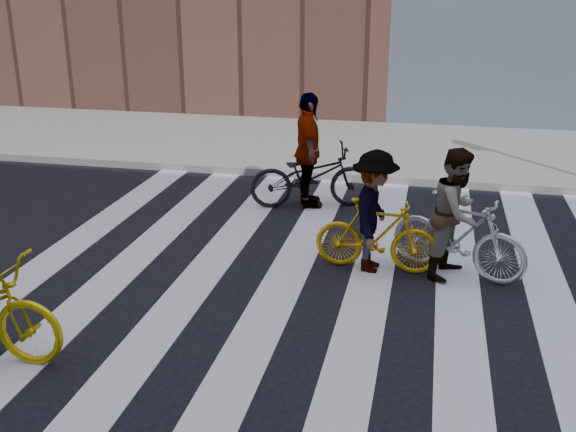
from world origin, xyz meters
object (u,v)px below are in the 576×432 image
(bike_yellow_right, at_px, (377,235))
(rider_mid, at_px, (456,213))
(rider_rear, at_px, (308,151))
(rider_right, at_px, (374,212))
(bike_silver_mid, at_px, (458,235))
(bike_dark_rear, at_px, (311,176))

(bike_yellow_right, height_order, rider_mid, rider_mid)
(rider_mid, distance_m, rider_rear, 3.33)
(rider_rear, bearing_deg, rider_mid, -151.92)
(rider_right, xyz_separation_m, rider_rear, (-1.33, 2.40, 0.15))
(bike_silver_mid, relative_size, bike_yellow_right, 1.11)
(bike_silver_mid, relative_size, rider_right, 1.12)
(bike_silver_mid, bearing_deg, rider_right, 117.47)
(bike_yellow_right, height_order, rider_rear, rider_rear)
(bike_yellow_right, relative_size, bike_dark_rear, 0.81)
(bike_silver_mid, xyz_separation_m, bike_yellow_right, (-1.05, -0.08, -0.05))
(bike_yellow_right, relative_size, rider_rear, 0.85)
(bike_yellow_right, height_order, bike_dark_rear, bike_dark_rear)
(rider_mid, bearing_deg, rider_right, 117.67)
(rider_right, bearing_deg, rider_rear, 32.71)
(rider_right, distance_m, rider_rear, 2.75)
(bike_yellow_right, xyz_separation_m, rider_mid, (1.00, 0.08, 0.36))
(rider_mid, xyz_separation_m, rider_rear, (-2.38, 2.32, 0.12))
(bike_dark_rear, distance_m, rider_rear, 0.44)
(bike_silver_mid, height_order, rider_right, rider_right)
(rider_rear, bearing_deg, bike_dark_rear, -107.63)
(bike_yellow_right, bearing_deg, rider_right, 93.71)
(bike_silver_mid, distance_m, bike_dark_rear, 3.32)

